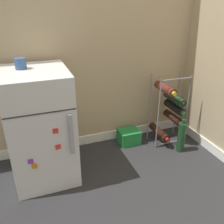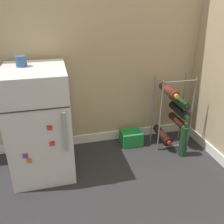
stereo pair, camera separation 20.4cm
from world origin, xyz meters
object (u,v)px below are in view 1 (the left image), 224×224
(soda_box, at_px, (129,136))
(loose_bottle_floor, at_px, (181,137))
(fridge_top_cup, at_px, (20,64))
(mini_fridge, at_px, (41,126))
(wine_rack, at_px, (169,109))

(soda_box, height_order, loose_bottle_floor, loose_bottle_floor)
(soda_box, relative_size, fridge_top_cup, 2.62)
(fridge_top_cup, bearing_deg, soda_box, 7.45)
(mini_fridge, xyz_separation_m, soda_box, (0.83, 0.18, -0.37))
(soda_box, bearing_deg, wine_rack, -13.12)
(mini_fridge, distance_m, fridge_top_cup, 0.48)
(wine_rack, height_order, soda_box, wine_rack)
(loose_bottle_floor, bearing_deg, wine_rack, 94.77)
(mini_fridge, distance_m, loose_bottle_floor, 1.27)
(mini_fridge, height_order, loose_bottle_floor, mini_fridge)
(wine_rack, bearing_deg, fridge_top_cup, -178.73)
(mini_fridge, height_order, soda_box, mini_fridge)
(soda_box, xyz_separation_m, fridge_top_cup, (-0.90, -0.12, 0.84))
(soda_box, distance_m, fridge_top_cup, 1.24)
(mini_fridge, relative_size, soda_box, 4.30)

